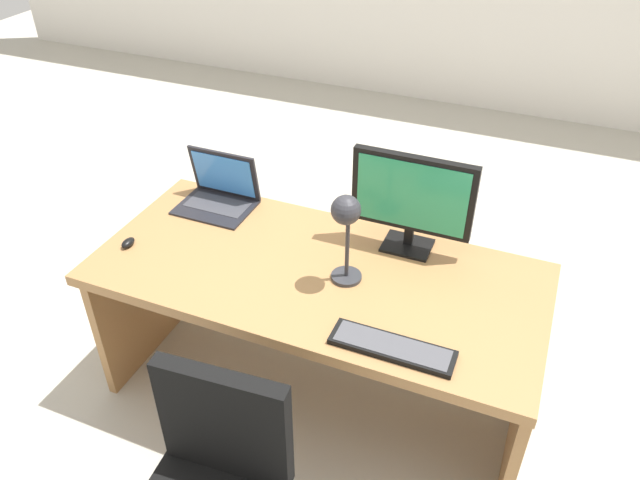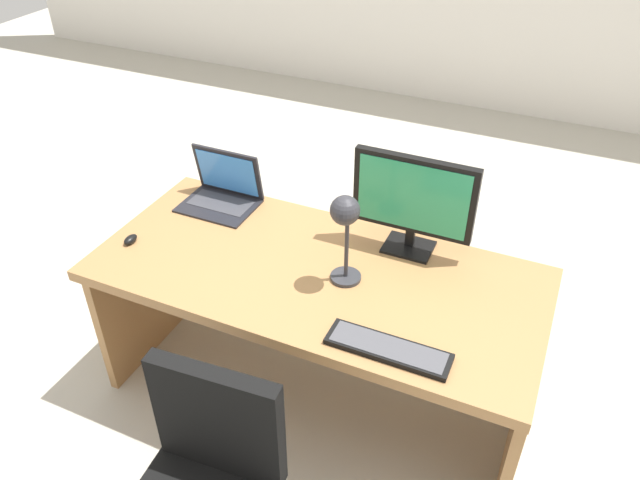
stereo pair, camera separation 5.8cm
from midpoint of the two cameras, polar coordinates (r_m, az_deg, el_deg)
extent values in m
plane|color=#B7B2A3|center=(4.02, 9.00, 1.20)|extent=(12.00, 12.00, 0.00)
cube|color=#9E7042|center=(2.45, 0.29, -3.24)|extent=(1.79, 0.82, 0.05)
cube|color=#9E7042|center=(3.06, -14.94, -4.22)|extent=(0.04, 0.73, 0.68)
cube|color=#9E7042|center=(2.58, 18.95, -14.45)|extent=(0.04, 0.73, 0.68)
cube|color=#9E7042|center=(2.88, 2.78, -4.84)|extent=(1.58, 0.02, 0.48)
cube|color=black|center=(2.58, 8.86, -0.65)|extent=(0.20, 0.16, 0.01)
cube|color=black|center=(2.56, 9.02, 0.33)|extent=(0.04, 0.02, 0.08)
cube|color=black|center=(2.44, 9.39, 4.14)|extent=(0.49, 0.04, 0.33)
cube|color=#2D9966|center=(2.42, 9.26, 3.92)|extent=(0.44, 0.00, 0.29)
cube|color=black|center=(2.85, -8.84, 3.15)|extent=(0.34, 0.25, 0.01)
cube|color=#38383D|center=(2.86, -8.65, 3.44)|extent=(0.29, 0.14, 0.00)
cube|color=black|center=(2.86, -7.95, 6.28)|extent=(0.34, 0.05, 0.24)
cube|color=#3F8CEA|center=(2.85, -8.05, 6.17)|extent=(0.30, 0.04, 0.20)
cube|color=black|center=(2.12, 7.15, -10.02)|extent=(0.43, 0.12, 0.02)
cube|color=#47474C|center=(2.11, 7.17, -9.81)|extent=(0.39, 0.10, 0.00)
ellipsoid|color=black|center=(2.69, -16.61, 0.05)|extent=(0.04, 0.07, 0.03)
cylinder|color=#2D2D33|center=(2.39, 3.12, -3.42)|extent=(0.12, 0.12, 0.01)
cylinder|color=#2D2D33|center=(2.30, 3.24, -0.60)|extent=(0.02, 0.02, 0.28)
sphere|color=#2D2D33|center=(2.18, 3.10, 2.76)|extent=(0.11, 0.11, 0.11)
cube|color=black|center=(2.02, -8.64, -16.27)|extent=(0.44, 0.09, 0.44)
camera|label=1|loc=(0.03, -89.30, 0.50)|focal=34.44mm
camera|label=2|loc=(0.03, 90.70, -0.50)|focal=34.44mm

